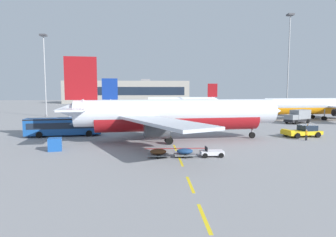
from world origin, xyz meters
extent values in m
plane|color=gray|center=(40.00, 40.00, 0.00)|extent=(400.00, 400.00, 0.00)
cube|color=yellow|center=(18.00, 1.76, 0.00)|extent=(0.24, 4.00, 0.01)
cube|color=yellow|center=(18.00, 7.76, 0.00)|extent=(0.24, 4.00, 0.01)
cube|color=yellow|center=(18.00, 15.13, 0.00)|extent=(0.24, 4.00, 0.01)
cube|color=yellow|center=(18.00, 22.49, 0.00)|extent=(0.24, 4.00, 0.01)
cube|color=yellow|center=(18.00, 29.96, 0.00)|extent=(0.24, 4.00, 0.01)
cube|color=yellow|center=(18.00, 36.95, 0.00)|extent=(0.24, 4.00, 0.01)
cube|color=yellow|center=(18.00, 42.58, 0.00)|extent=(0.24, 4.00, 0.01)
cube|color=yellow|center=(18.00, 48.42, 0.00)|extent=(0.24, 4.00, 0.01)
cube|color=yellow|center=(18.00, 55.01, 0.00)|extent=(0.24, 4.00, 0.01)
cube|color=yellow|center=(18.00, 61.56, 0.00)|extent=(0.24, 4.00, 0.01)
cube|color=yellow|center=(18.00, 68.87, 0.00)|extent=(0.24, 4.00, 0.01)
cube|color=yellow|center=(18.00, 75.91, 0.00)|extent=(0.24, 4.00, 0.01)
cube|color=yellow|center=(18.00, 81.84, 0.00)|extent=(0.24, 4.00, 0.01)
cube|color=yellow|center=(18.00, 88.78, 0.00)|extent=(0.24, 4.00, 0.01)
cube|color=#B21414|center=(18.00, 22.00, 0.00)|extent=(8.00, 0.40, 0.01)
cylinder|color=silver|center=(19.01, 27.98, 4.30)|extent=(30.34, 7.39, 3.80)
cylinder|color=maroon|center=(19.01, 27.98, 3.26)|extent=(24.74, 6.41, 3.50)
cone|color=silver|center=(33.95, 29.78, 4.30)|extent=(3.92, 4.12, 3.72)
cone|color=silver|center=(3.37, 26.09, 4.78)|extent=(4.56, 3.71, 3.23)
cube|color=#192333|center=(32.91, 29.66, 4.97)|extent=(1.93, 3.02, 0.60)
cube|color=maroon|center=(5.11, 26.30, 9.20)|extent=(4.41, 0.89, 6.00)
cube|color=silver|center=(4.03, 29.39, 5.06)|extent=(3.95, 6.74, 0.24)
cube|color=silver|center=(4.80, 23.03, 5.06)|extent=(3.95, 6.74, 0.24)
cube|color=#B7BCC6|center=(14.04, 35.94, 3.83)|extent=(8.34, 17.63, 0.36)
cube|color=#B7BCC6|center=(16.09, 19.06, 3.83)|extent=(11.81, 17.37, 0.36)
cylinder|color=#4C4F54|center=(14.25, 32.94, 2.38)|extent=(3.43, 2.47, 2.10)
cylinder|color=black|center=(15.84, 33.13, 2.38)|extent=(0.33, 1.79, 1.79)
cylinder|color=#4C4F54|center=(15.58, 22.02, 2.38)|extent=(3.43, 2.47, 2.10)
cylinder|color=black|center=(17.16, 22.21, 2.38)|extent=(0.33, 1.79, 1.79)
cylinder|color=gray|center=(30.82, 29.41, 1.83)|extent=(0.28, 0.28, 2.67)
cylinder|color=black|center=(30.82, 29.41, 0.50)|extent=(1.02, 0.40, 0.99)
cylinder|color=gray|center=(16.71, 30.32, 1.86)|extent=(0.28, 0.28, 2.61)
cylinder|color=black|center=(16.67, 30.67, 0.55)|extent=(1.13, 0.48, 1.10)
cylinder|color=black|center=(16.75, 29.97, 0.55)|extent=(1.13, 0.48, 1.10)
cylinder|color=gray|center=(17.34, 25.16, 1.86)|extent=(0.28, 0.28, 2.61)
cylinder|color=black|center=(17.30, 25.50, 0.55)|extent=(1.13, 0.48, 1.10)
cylinder|color=black|center=(17.38, 24.81, 0.55)|extent=(1.13, 0.48, 1.10)
cube|color=yellow|center=(39.46, 30.45, 0.70)|extent=(6.41, 3.86, 0.60)
cube|color=#192333|center=(40.52, 30.65, 1.45)|extent=(2.75, 2.53, 0.90)
cube|color=yellow|center=(36.87, 29.97, 1.12)|extent=(1.15, 2.61, 0.24)
sphere|color=orange|center=(40.52, 30.65, 2.00)|extent=(0.16, 0.16, 0.16)
cylinder|color=black|center=(37.83, 28.72, 0.45)|extent=(0.96, 0.56, 0.90)
cylinder|color=black|center=(37.32, 31.47, 0.45)|extent=(0.96, 0.56, 0.90)
cylinder|color=black|center=(41.61, 29.43, 0.45)|extent=(0.96, 0.56, 0.90)
cylinder|color=black|center=(41.09, 32.18, 0.45)|extent=(0.96, 0.56, 0.90)
cylinder|color=silver|center=(57.50, 58.39, 3.94)|extent=(27.77, 5.99, 3.48)
cylinder|color=orange|center=(57.50, 58.39, 2.98)|extent=(22.64, 5.25, 3.20)
cone|color=silver|center=(43.77, 57.13, 3.94)|extent=(3.50, 3.69, 3.41)
cube|color=#192333|center=(44.73, 57.22, 4.55)|extent=(1.70, 2.73, 0.55)
cube|color=#B7BCC6|center=(60.41, 66.48, 3.50)|extent=(10.47, 15.99, 0.33)
cylinder|color=black|center=(60.26, 53.59, 2.18)|extent=(0.26, 1.64, 1.63)
cylinder|color=#4C4F54|center=(60.80, 63.75, 2.18)|extent=(3.09, 2.18, 1.92)
cylinder|color=black|center=(59.34, 63.62, 2.18)|extent=(0.26, 1.64, 1.63)
cylinder|color=gray|center=(46.64, 57.39, 1.67)|extent=(0.26, 0.26, 2.44)
cylinder|color=black|center=(46.64, 57.39, 0.45)|extent=(0.93, 0.34, 0.91)
cylinder|color=gray|center=(59.54, 56.19, 1.70)|extent=(0.26, 0.26, 2.39)
cylinder|color=black|center=(59.57, 55.87, 0.50)|extent=(1.03, 0.41, 1.01)
cylinder|color=black|center=(59.51, 56.51, 0.50)|extent=(1.03, 0.41, 1.01)
cylinder|color=gray|center=(59.10, 60.93, 1.70)|extent=(0.26, 0.26, 2.39)
cylinder|color=black|center=(59.13, 60.61, 0.50)|extent=(1.03, 0.41, 1.01)
cylinder|color=black|center=(59.07, 61.25, 0.50)|extent=(1.03, 0.41, 1.01)
cylinder|color=silver|center=(26.49, 94.90, 3.70)|extent=(25.92, 3.64, 3.27)
cylinder|color=maroon|center=(26.49, 94.90, 2.80)|extent=(21.10, 3.31, 3.01)
cone|color=silver|center=(13.56, 95.09, 3.70)|extent=(3.05, 3.24, 3.20)
cone|color=silver|center=(40.03, 94.71, 4.10)|extent=(3.65, 2.83, 2.78)
cube|color=#192333|center=(14.46, 95.07, 4.27)|extent=(1.41, 2.47, 0.52)
cube|color=maroon|center=(38.53, 94.73, 7.91)|extent=(3.79, 0.36, 5.16)
cube|color=silver|center=(39.09, 91.97, 4.35)|extent=(2.83, 5.54, 0.21)
cube|color=silver|center=(39.17, 97.47, 4.35)|extent=(2.83, 5.54, 0.21)
cube|color=#B7BCC6|center=(29.81, 87.55, 3.29)|extent=(8.90, 15.14, 0.31)
cube|color=#B7BCC6|center=(30.01, 102.16, 3.29)|extent=(8.54, 15.17, 0.31)
cylinder|color=#4C4F54|center=(29.97, 90.12, 2.04)|extent=(2.78, 1.84, 1.81)
cylinder|color=black|center=(28.60, 90.14, 2.04)|extent=(0.13, 1.54, 1.53)
cylinder|color=#4C4F54|center=(30.11, 99.58, 2.04)|extent=(2.78, 1.84, 1.81)
cylinder|color=black|center=(28.73, 99.60, 2.04)|extent=(0.13, 1.54, 1.53)
cylinder|color=gray|center=(16.27, 95.05, 1.57)|extent=(0.24, 0.24, 2.29)
cylinder|color=black|center=(16.27, 95.05, 0.43)|extent=(0.85, 0.25, 0.85)
cylinder|color=gray|center=(28.18, 92.64, 1.59)|extent=(0.24, 0.24, 2.24)
cylinder|color=black|center=(28.18, 92.34, 0.47)|extent=(0.95, 0.31, 0.95)
cylinder|color=black|center=(28.18, 92.94, 0.47)|extent=(0.95, 0.31, 0.95)
cylinder|color=gray|center=(28.24, 97.11, 1.59)|extent=(0.24, 0.24, 2.24)
cylinder|color=black|center=(28.24, 96.81, 0.47)|extent=(0.95, 0.31, 0.95)
cylinder|color=black|center=(28.25, 97.41, 0.47)|extent=(0.95, 0.31, 0.95)
cylinder|color=white|center=(16.74, 58.02, 3.74)|extent=(26.39, 6.15, 3.31)
cylinder|color=navy|center=(16.74, 58.02, 2.83)|extent=(21.52, 5.35, 3.04)
cone|color=white|center=(29.75, 59.45, 3.74)|extent=(3.38, 3.55, 3.24)
cone|color=white|center=(3.12, 56.53, 4.15)|extent=(3.94, 3.19, 2.81)
cube|color=#192333|center=(28.84, 59.35, 4.32)|extent=(1.65, 2.62, 0.52)
cube|color=navy|center=(4.63, 56.69, 8.00)|extent=(3.84, 0.73, 5.22)
cube|color=white|center=(3.72, 59.39, 4.40)|extent=(3.38, 5.84, 0.21)
cube|color=white|center=(4.33, 53.86, 4.40)|extent=(3.38, 5.84, 0.21)
cube|color=#B7BCC6|center=(12.49, 65.00, 3.33)|extent=(7.40, 15.35, 0.31)
cube|color=#B7BCC6|center=(14.11, 50.29, 3.33)|extent=(10.15, 15.14, 0.31)
cylinder|color=#4C4F54|center=(12.65, 62.39, 2.07)|extent=(2.97, 2.12, 1.83)
cylinder|color=black|center=(14.03, 62.54, 2.07)|extent=(0.27, 1.56, 1.55)
cylinder|color=#4C4F54|center=(13.69, 52.87, 2.07)|extent=(2.97, 2.12, 1.83)
cylinder|color=black|center=(15.07, 53.03, 2.07)|extent=(0.27, 1.56, 1.55)
cylinder|color=gray|center=(27.03, 59.15, 1.59)|extent=(0.24, 0.24, 2.32)
cylinder|color=black|center=(27.03, 59.15, 0.43)|extent=(0.88, 0.34, 0.86)
cylinder|color=gray|center=(14.76, 60.08, 1.61)|extent=(0.24, 0.24, 2.27)
cylinder|color=black|center=(14.73, 60.38, 0.48)|extent=(0.98, 0.41, 0.96)
cylinder|color=black|center=(14.79, 59.78, 0.48)|extent=(0.98, 0.41, 0.96)
cylinder|color=gray|center=(15.25, 55.58, 1.61)|extent=(0.24, 0.24, 2.27)
cylinder|color=black|center=(15.22, 55.89, 0.48)|extent=(0.98, 0.41, 0.96)
cylinder|color=black|center=(15.29, 55.28, 0.48)|extent=(0.98, 0.41, 0.96)
cube|color=#194C99|center=(0.36, 33.49, 1.65)|extent=(12.27, 4.46, 2.70)
cube|color=#192333|center=(0.36, 33.49, 1.85)|extent=(11.33, 4.36, 1.00)
cube|color=black|center=(0.36, 33.49, 2.88)|extent=(12.29, 4.48, 0.20)
cylinder|color=black|center=(4.20, 35.43, 0.50)|extent=(1.04, 0.47, 1.00)
cylinder|color=black|center=(4.60, 32.76, 0.50)|extent=(1.04, 0.47, 1.00)
cylinder|color=black|center=(-3.40, 34.29, 0.50)|extent=(1.04, 0.47, 1.00)
cylinder|color=black|center=(-2.99, 31.62, 0.50)|extent=(1.04, 0.47, 1.00)
cube|color=black|center=(-0.98, 46.13, 0.74)|extent=(3.60, 7.31, 0.60)
cube|color=#194799|center=(-0.57, 43.86, 1.59)|extent=(2.69, 2.75, 1.10)
cube|color=#192333|center=(-0.37, 42.73, 1.69)|extent=(1.90, 0.40, 0.64)
cube|color=#B7BCC6|center=(-1.16, 47.10, 2.09)|extent=(3.20, 5.11, 2.10)
cylinder|color=black|center=(0.59, 44.14, 0.48)|extent=(0.45, 0.99, 0.96)
cylinder|color=black|center=(-1.77, 43.72, 0.48)|extent=(0.45, 0.99, 0.96)
cylinder|color=black|center=(-0.20, 48.55, 0.48)|extent=(0.45, 0.99, 0.96)
cylinder|color=black|center=(-2.56, 48.13, 0.48)|extent=(0.45, 0.99, 0.96)
cube|color=black|center=(48.87, 49.53, 0.74)|extent=(7.29, 5.46, 0.60)
cube|color=gray|center=(46.84, 48.42, 1.59)|extent=(3.19, 3.16, 1.10)
cube|color=#192333|center=(45.83, 47.87, 1.69)|extent=(0.97, 1.71, 0.64)
cube|color=gray|center=(49.73, 49.99, 2.09)|extent=(5.33, 4.39, 2.10)
cylinder|color=black|center=(47.48, 47.40, 0.48)|extent=(0.98, 0.71, 0.96)
cylinder|color=black|center=(46.33, 49.51, 0.48)|extent=(0.98, 0.71, 0.96)
cylinder|color=black|center=(51.41, 49.54, 0.48)|extent=(0.98, 0.71, 0.96)
cylinder|color=black|center=(50.27, 51.65, 0.48)|extent=(0.98, 0.71, 0.96)
cube|color=silver|center=(21.77, 17.24, 0.46)|extent=(2.62, 1.43, 0.44)
cube|color=black|center=(21.12, 17.23, 0.86)|extent=(0.13, 1.12, 0.56)
cylinder|color=black|center=(22.67, 17.95, 0.28)|extent=(0.56, 0.19, 0.56)
cylinder|color=black|center=(22.69, 16.55, 0.28)|extent=(0.56, 0.19, 0.56)
cylinder|color=black|center=(20.85, 17.92, 0.28)|extent=(0.56, 0.19, 0.56)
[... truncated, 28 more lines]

